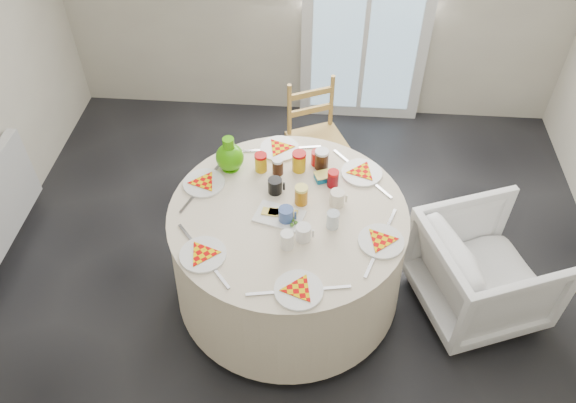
# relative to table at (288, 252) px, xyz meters

# --- Properties ---
(floor) EXTENTS (4.00, 4.00, 0.00)m
(floor) POSITION_rel_table_xyz_m (0.05, -0.02, -0.38)
(floor) COLOR black
(floor) RESTS_ON ground
(table) EXTENTS (1.36, 1.36, 0.69)m
(table) POSITION_rel_table_xyz_m (0.00, 0.00, 0.00)
(table) COLOR beige
(table) RESTS_ON floor
(wooden_chair) EXTENTS (0.49, 0.48, 0.83)m
(wooden_chair) POSITION_rel_table_xyz_m (0.13, 1.01, 0.09)
(wooden_chair) COLOR #AB7E3A
(wooden_chair) RESTS_ON floor
(armchair) EXTENTS (0.84, 0.87, 0.70)m
(armchair) POSITION_rel_table_xyz_m (1.16, -0.00, 0.02)
(armchair) COLOR white
(armchair) RESTS_ON floor
(place_settings) EXTENTS (1.51, 1.51, 0.02)m
(place_settings) POSITION_rel_table_xyz_m (0.00, 0.00, 0.40)
(place_settings) COLOR white
(place_settings) RESTS_ON table
(jar_cluster) EXTENTS (0.50, 0.28, 0.14)m
(jar_cluster) POSITION_rel_table_xyz_m (0.02, 0.28, 0.45)
(jar_cluster) COLOR brown
(jar_cluster) RESTS_ON table
(butter_tub) EXTENTS (0.13, 0.11, 0.04)m
(butter_tub) POSITION_rel_table_xyz_m (0.19, 0.28, 0.41)
(butter_tub) COLOR #0A608E
(butter_tub) RESTS_ON table
(green_pitcher) EXTENTS (0.20, 0.20, 0.21)m
(green_pitcher) POSITION_rel_table_xyz_m (-0.37, 0.33, 0.49)
(green_pitcher) COLOR #3AA006
(green_pitcher) RESTS_ON table
(cheese_platter) EXTENTS (0.29, 0.23, 0.03)m
(cheese_platter) POSITION_rel_table_xyz_m (-0.04, -0.04, 0.40)
(cheese_platter) COLOR silver
(cheese_platter) RESTS_ON table
(mugs_glasses) EXTENTS (0.69, 0.69, 0.11)m
(mugs_glasses) POSITION_rel_table_xyz_m (0.09, 0.03, 0.44)
(mugs_glasses) COLOR #969696
(mugs_glasses) RESTS_ON table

